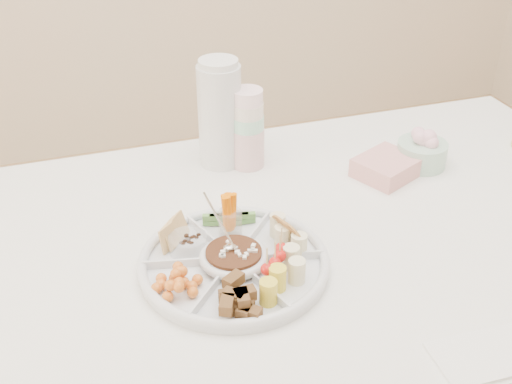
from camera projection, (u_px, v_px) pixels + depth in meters
name	position (u px, v px, depth m)	size (l,w,h in m)	color
dining_table	(331.00, 345.00, 1.64)	(1.52, 1.02, 0.76)	white
party_tray	(234.00, 260.00, 1.29)	(0.38, 0.38, 0.04)	silver
bean_dip	(234.00, 257.00, 1.29)	(0.11, 0.11, 0.04)	#432013
tortillas	(285.00, 230.00, 1.34)	(0.09, 0.09, 0.06)	#BA6F37
carrot_cucumber	(229.00, 208.00, 1.38)	(0.10, 0.10, 0.09)	#FB7200
pita_raisins	(177.00, 236.00, 1.32)	(0.11, 0.11, 0.06)	tan
cherries	(177.00, 279.00, 1.22)	(0.10, 0.10, 0.04)	orange
granola_chunks	(239.00, 298.00, 1.17)	(0.11, 0.11, 0.05)	#4B2C1D
banana_tomato	(295.00, 262.00, 1.23)	(0.11, 0.11, 0.09)	tan
cup_stack	(247.00, 123.00, 1.61)	(0.09, 0.09, 0.24)	beige
thermos	(220.00, 112.00, 1.61)	(0.11, 0.11, 0.29)	silver
flower_bowl	(422.00, 148.00, 1.65)	(0.13, 0.13, 0.10)	#A0CDB9
napkin_stack	(387.00, 167.00, 1.61)	(0.15, 0.13, 0.05)	#DA9390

